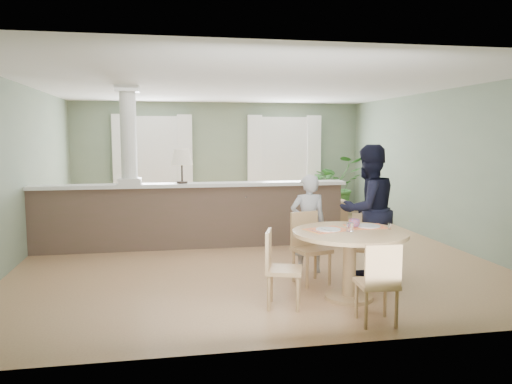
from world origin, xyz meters
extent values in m
plane|color=tan|center=(0.00, 0.00, 0.00)|extent=(8.00, 8.00, 0.00)
cube|color=gray|center=(0.00, 4.00, 1.35)|extent=(7.00, 0.02, 2.70)
cube|color=gray|center=(-3.50, 0.00, 1.35)|extent=(0.02, 8.00, 2.70)
cube|color=gray|center=(3.50, 0.00, 1.35)|extent=(0.02, 8.00, 2.70)
cube|color=gray|center=(0.00, -4.00, 1.35)|extent=(7.00, 0.02, 2.70)
cube|color=white|center=(0.00, 0.00, 2.70)|extent=(7.00, 8.00, 0.02)
cube|color=white|center=(-1.60, 3.97, 1.55)|extent=(1.10, 0.02, 1.50)
cube|color=white|center=(-1.60, 3.94, 1.55)|extent=(1.22, 0.04, 1.62)
cube|color=white|center=(1.60, 3.97, 1.55)|extent=(1.10, 0.02, 1.50)
cube|color=white|center=(1.60, 3.94, 1.55)|extent=(1.22, 0.04, 1.62)
cube|color=white|center=(-2.35, 3.88, 1.25)|extent=(0.35, 0.10, 2.30)
cube|color=white|center=(-0.85, 3.88, 1.25)|extent=(0.35, 0.10, 2.30)
cube|color=white|center=(0.85, 3.88, 1.25)|extent=(0.35, 0.10, 2.30)
cube|color=white|center=(2.35, 3.88, 1.25)|extent=(0.35, 0.10, 2.30)
cube|color=brown|center=(-0.90, 0.20, 0.53)|extent=(5.20, 0.22, 1.05)
cube|color=white|center=(-0.90, 0.20, 1.08)|extent=(5.32, 0.36, 0.06)
cube|color=white|center=(-1.90, 0.20, 1.16)|extent=(0.36, 0.36, 0.10)
cylinder|color=white|center=(-1.90, 0.20, 1.91)|extent=(0.26, 0.26, 1.39)
cube|color=white|center=(-1.90, 0.20, 2.65)|extent=(0.38, 0.38, 0.10)
cylinder|color=black|center=(-1.05, 0.20, 1.12)|extent=(0.18, 0.18, 0.03)
cylinder|color=black|center=(-1.05, 0.20, 1.28)|extent=(0.03, 0.03, 0.28)
cone|color=beige|center=(-1.05, 0.20, 1.55)|extent=(0.36, 0.36, 0.26)
imported|color=olive|center=(0.72, 1.65, 0.44)|extent=(3.06, 1.29, 0.88)
imported|color=#326628|center=(2.70, 3.20, 0.71)|extent=(1.44, 1.29, 1.43)
cylinder|color=tan|center=(0.76, -2.80, 0.02)|extent=(0.56, 0.56, 0.04)
cylinder|color=tan|center=(0.76, -2.80, 0.40)|extent=(0.15, 0.15, 0.72)
cylinder|color=tan|center=(0.76, -2.80, 0.78)|extent=(1.33, 1.33, 0.04)
cube|color=red|center=(0.52, -2.68, 0.81)|extent=(0.55, 0.47, 0.01)
cube|color=red|center=(1.05, -2.57, 0.81)|extent=(0.48, 0.36, 0.01)
cylinder|color=white|center=(0.53, -2.71, 0.82)|extent=(0.29, 0.29, 0.01)
cylinder|color=white|center=(1.07, -2.58, 0.82)|extent=(0.29, 0.29, 0.01)
cylinder|color=white|center=(0.75, -2.83, 0.85)|extent=(0.08, 0.08, 0.10)
cube|color=silver|center=(0.48, -2.78, 0.82)|extent=(0.07, 0.19, 0.00)
cube|color=silver|center=(0.35, -2.78, 0.81)|extent=(0.08, 0.23, 0.00)
cylinder|color=white|center=(1.26, -2.77, 0.84)|extent=(0.04, 0.04, 0.07)
cylinder|color=silver|center=(1.26, -2.77, 0.88)|extent=(0.04, 0.04, 0.01)
imported|color=#235AA7|center=(0.89, -2.59, 0.86)|extent=(0.17, 0.17, 0.10)
cube|color=tan|center=(0.50, -2.13, 0.44)|extent=(0.51, 0.51, 0.05)
cylinder|color=tan|center=(0.39, -2.34, 0.21)|extent=(0.04, 0.04, 0.42)
cylinder|color=tan|center=(0.71, -2.25, 0.21)|extent=(0.04, 0.04, 0.42)
cylinder|color=tan|center=(0.30, -2.02, 0.21)|extent=(0.04, 0.04, 0.42)
cylinder|color=tan|center=(0.62, -1.93, 0.21)|extent=(0.04, 0.04, 0.42)
cube|color=tan|center=(0.45, -1.96, 0.69)|extent=(0.39, 0.14, 0.45)
cube|color=tan|center=(1.26, -2.03, 0.41)|extent=(0.52, 0.52, 0.05)
cylinder|color=tan|center=(1.05, -2.09, 0.20)|extent=(0.04, 0.04, 0.39)
cylinder|color=tan|center=(1.32, -2.24, 0.20)|extent=(0.04, 0.04, 0.39)
cylinder|color=tan|center=(1.20, -1.82, 0.20)|extent=(0.04, 0.04, 0.39)
cylinder|color=tan|center=(1.47, -1.97, 0.20)|extent=(0.04, 0.04, 0.39)
cube|color=tan|center=(1.34, -1.88, 0.64)|extent=(0.34, 0.21, 0.42)
cube|color=tan|center=(0.75, -3.57, 0.41)|extent=(0.41, 0.41, 0.05)
cylinder|color=tan|center=(0.92, -3.43, 0.20)|extent=(0.04, 0.04, 0.39)
cylinder|color=tan|center=(0.61, -3.41, 0.20)|extent=(0.04, 0.04, 0.39)
cylinder|color=tan|center=(0.90, -3.74, 0.20)|extent=(0.04, 0.04, 0.39)
cylinder|color=tan|center=(0.59, -3.72, 0.20)|extent=(0.04, 0.04, 0.39)
cube|color=tan|center=(0.74, -3.75, 0.64)|extent=(0.37, 0.06, 0.42)
cube|color=tan|center=(-0.05, -2.93, 0.42)|extent=(0.49, 0.49, 0.05)
cylinder|color=tan|center=(0.05, -3.13, 0.20)|extent=(0.04, 0.04, 0.40)
cylinder|color=tan|center=(0.15, -2.83, 0.20)|extent=(0.04, 0.04, 0.40)
cylinder|color=tan|center=(-0.25, -3.03, 0.20)|extent=(0.04, 0.04, 0.40)
cylinder|color=tan|center=(-0.15, -2.73, 0.20)|extent=(0.04, 0.04, 0.40)
cube|color=tan|center=(-0.22, -2.88, 0.65)|extent=(0.15, 0.36, 0.43)
imported|color=#AAAAAF|center=(0.61, -1.61, 0.69)|extent=(0.51, 0.34, 1.38)
imported|color=black|center=(1.40, -1.81, 0.89)|extent=(1.02, 0.89, 1.78)
camera|label=1|loc=(-1.33, -8.18, 1.90)|focal=35.00mm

